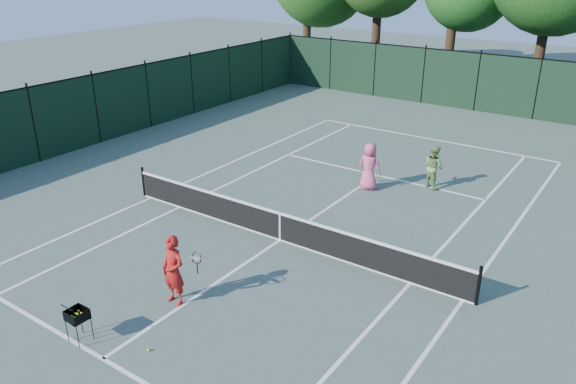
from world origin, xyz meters
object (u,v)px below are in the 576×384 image
Objects in this scene: ball_hopper at (77,315)px; player_green at (434,167)px; loose_ball_midcourt at (149,350)px; coach at (173,270)px; player_pink at (370,166)px.

player_green is at bearing 80.52° from ball_hopper.
player_green is 12.26m from loose_ball_midcourt.
loose_ball_midcourt is at bearing -61.56° from coach.
coach is 2.34m from ball_hopper.
player_pink is (0.56, 9.05, -0.04)m from coach.
loose_ball_midcourt is at bearing 109.89° from player_green.
player_green is at bearing 82.70° from loose_ball_midcourt.
coach is at bearing 77.28° from ball_hopper.
coach is 2.03m from loose_ball_midcourt.
player_pink reaches higher than ball_hopper.
loose_ball_midcourt is (-1.55, -12.14, -0.75)m from player_green.
player_pink is 1.09× the size of player_green.
coach is at bearing 82.31° from player_pink.
ball_hopper is at bearing -158.65° from loose_ball_midcourt.
ball_hopper is (-1.23, -11.28, -0.20)m from player_pink.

